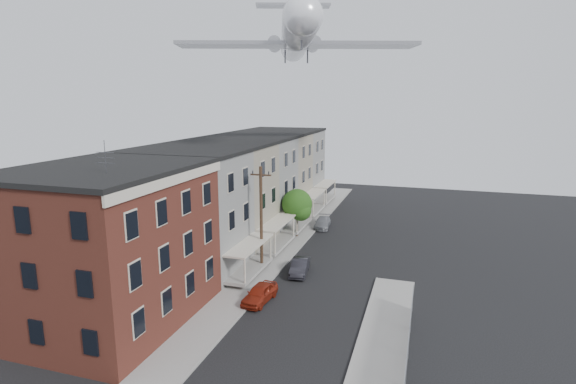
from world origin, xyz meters
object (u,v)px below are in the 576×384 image
object	(u,v)px
street_tree	(298,206)
airplane	(297,37)
car_near	(260,293)
utility_pole	(261,218)
car_mid	(300,267)
car_far	(323,223)

from	to	relation	value
street_tree	airplane	xyz separation A→B (m)	(-0.22, -0.01, 16.86)
car_near	street_tree	bearing A→B (deg)	102.13
car_near	utility_pole	bearing A→B (deg)	115.29
utility_pole	car_near	bearing A→B (deg)	-70.74
airplane	car_mid	bearing A→B (deg)	-71.72
utility_pole	car_near	size ratio (longest dim) A/B	2.40
utility_pole	car_mid	world-z (taller)	utility_pole
street_tree	airplane	size ratio (longest dim) A/B	0.20
utility_pole	car_near	distance (m)	7.28
car_mid	airplane	distance (m)	22.15
car_mid	car_far	bearing A→B (deg)	87.75
car_mid	car_far	xyz separation A→B (m)	(-1.30, 14.04, -0.04)
car_mid	utility_pole	bearing A→B (deg)	177.01
utility_pole	car_mid	distance (m)	5.23
car_near	airplane	world-z (taller)	airplane
street_tree	utility_pole	bearing A→B (deg)	-91.89
utility_pole	car_far	distance (m)	15.01
utility_pole	car_far	world-z (taller)	utility_pole
utility_pole	airplane	world-z (taller)	airplane
utility_pole	airplane	distance (m)	18.51
airplane	utility_pole	bearing A→B (deg)	-90.63
utility_pole	car_near	world-z (taller)	utility_pole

